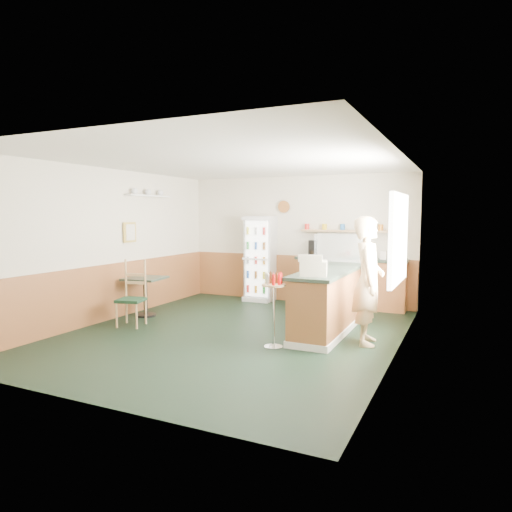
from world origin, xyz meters
The scene contains 13 objects.
ground centered at (0.00, 0.00, 0.00)m, with size 6.00×6.00×0.00m, color black.
room_envelope centered at (-0.23, 0.73, 1.52)m, with size 5.04×6.02×2.72m.
service_counter centered at (1.35, 1.07, 0.46)m, with size 0.68×3.01×1.01m.
back_counter centered at (1.19, 2.80, 0.55)m, with size 2.24×0.42×1.69m.
drinks_fridge centered at (-0.77, 2.74, 0.92)m, with size 0.61×0.53×1.85m.
display_case centered at (1.35, 1.61, 1.27)m, with size 0.94×0.49×0.53m.
cash_register centered at (1.35, -0.06, 1.12)m, with size 0.37×0.39×0.22m, color beige.
shopkeeper centered at (2.05, 0.31, 0.93)m, with size 0.62×0.45×1.86m, color tan.
condiment_stand centered at (0.88, -0.43, 0.70)m, with size 0.34×0.34×1.06m.
newspaper_rack centered at (0.99, 1.30, 0.56)m, with size 0.09×0.41×0.66m.
cafe_table centered at (-2.05, 0.42, 0.51)m, with size 0.74×0.74×0.73m.
cafe_chair centered at (-1.78, -0.20, 0.58)m, with size 0.50×0.51×1.12m.
dog_doorstop centered at (0.80, 0.86, 0.11)m, with size 0.20×0.26×0.24m.
Camera 1 is at (3.34, -6.28, 1.89)m, focal length 32.00 mm.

